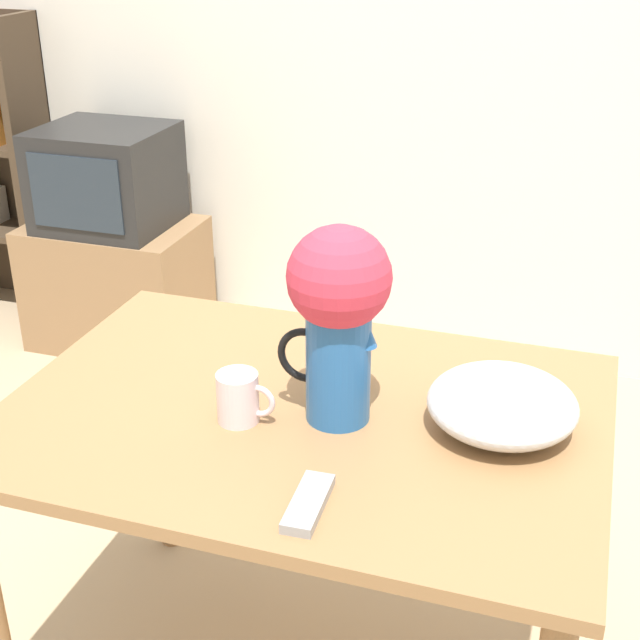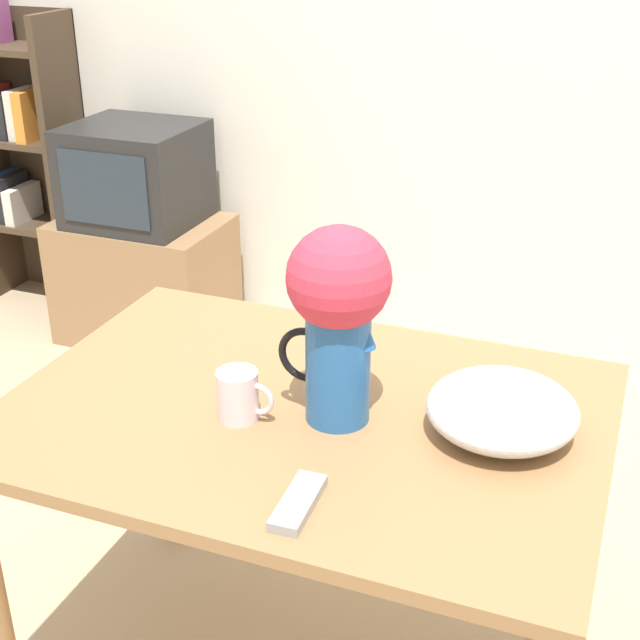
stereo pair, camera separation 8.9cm
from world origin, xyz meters
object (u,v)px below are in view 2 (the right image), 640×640
object	(u,v)px
flower_vase	(338,305)
tv_set	(135,174)
coffee_mug	(239,395)
white_bowl	(502,409)

from	to	relation	value
flower_vase	tv_set	world-z (taller)	flower_vase
flower_vase	coffee_mug	bearing A→B (deg)	-158.27
white_bowl	flower_vase	bearing A→B (deg)	-169.94
tv_set	flower_vase	bearing A→B (deg)	-46.90
flower_vase	white_bowl	world-z (taller)	flower_vase
coffee_mug	white_bowl	xyz separation A→B (m)	(0.51, 0.13, 0.00)
coffee_mug	tv_set	xyz separation A→B (m)	(-1.27, 1.63, -0.11)
coffee_mug	tv_set	bearing A→B (deg)	127.94
coffee_mug	tv_set	distance (m)	2.07
flower_vase	white_bowl	xyz separation A→B (m)	(0.32, 0.06, -0.20)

